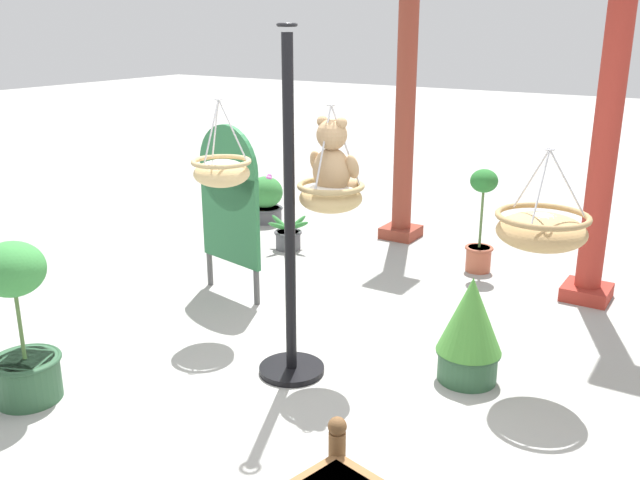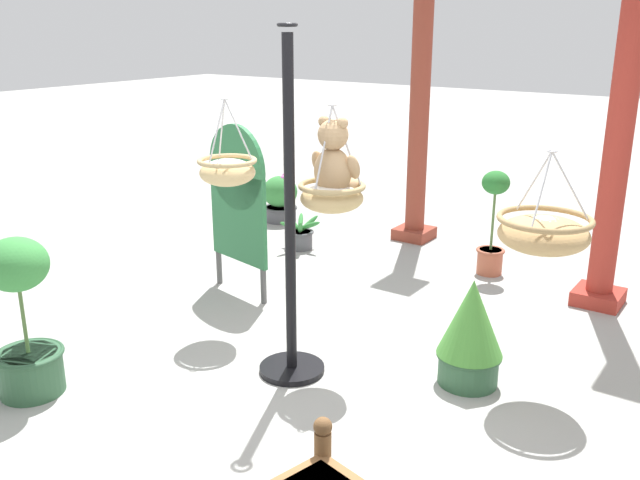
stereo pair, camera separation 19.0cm
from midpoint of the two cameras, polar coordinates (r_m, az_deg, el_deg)
The scene contains 14 objects.
ground_plane at distance 4.63m, azimuth -1.78°, elevation -11.60°, with size 40.00×40.00×0.00m, color #9E9E99.
display_pole_central at distance 4.47m, azimuth -3.68°, elevation -3.13°, with size 0.44×0.44×2.25m.
hanging_basket_with_teddy at distance 4.43m, azimuth -0.34°, elevation 3.71°, with size 0.44×0.44×0.69m.
teddy_bear at distance 4.40m, azimuth -0.18°, elevation 6.51°, with size 0.35×0.30×0.50m.
hanging_basket_left_high at distance 5.14m, azimuth -9.19°, elevation 5.64°, with size 0.44×0.44×0.64m.
hanging_basket_right_low at distance 4.42m, azimuth 16.67°, elevation 0.86°, with size 0.57×0.57×0.63m.
greenhouse_pillar_right at distance 7.31m, azimuth 6.33°, elevation 11.26°, with size 0.39×0.39×3.03m.
greenhouse_pillar_far_back at distance 5.94m, azimuth 21.77°, elevation 8.42°, with size 0.40×0.40×2.98m.
potted_plant_fern_front at distance 4.62m, azimuth -24.65°, elevation -6.42°, with size 0.43×0.43×1.03m.
potted_plant_flowering_red at distance 7.15m, azimuth -3.41°, elevation 0.35°, with size 0.48×0.45×0.35m.
potted_plant_bushy_green at distance 4.57m, azimuth 11.12°, elevation -7.27°, with size 0.43×0.43×0.72m.
potted_plant_small_succulent at distance 6.56m, azimuth 12.36°, elevation 1.40°, with size 0.27×0.27×0.98m.
potted_plant_conical_shrub at distance 8.13m, azimuth -5.19°, elevation 3.39°, with size 0.41×0.41×0.56m.
display_sign_board at distance 5.80m, azimuth -8.45°, elevation 3.50°, with size 0.71×0.19×1.47m.
Camera 1 is at (2.19, -3.40, 2.26)m, focal length 38.72 mm.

